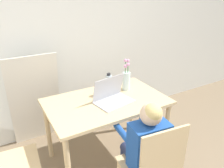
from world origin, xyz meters
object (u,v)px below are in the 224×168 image
Objects in this scene: person_seated at (145,143)px; laptop at (112,96)px; water_bottle at (109,85)px; flower_vase at (126,79)px; chair_spare at (3,164)px.

person_seated is 0.60m from laptop.
laptop is at bearing -86.18° from person_seated.
flower_vase is at bearing 4.01° from water_bottle.
laptop is (0.03, 0.58, 0.16)m from person_seated.
laptop reaches higher than water_bottle.
person_seated is at bearing -103.01° from laptop.
water_bottle is at bearing 62.83° from laptop.
laptop is at bearing -149.38° from flower_vase.
laptop reaches higher than chair_spare.
person_seated reaches higher than chair_spare.
flower_vase reaches higher than person_seated.
person_seated is 0.76m from water_bottle.
person_seated is 4.15× the size of water_bottle.
flower_vase reaches higher than chair_spare.
chair_spare is 2.54× the size of flower_vase.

